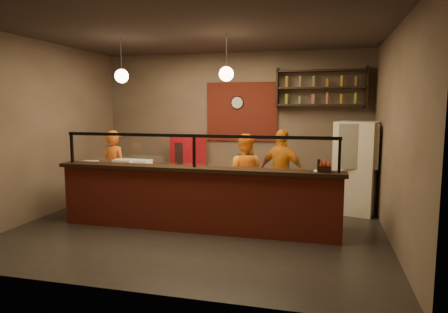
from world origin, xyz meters
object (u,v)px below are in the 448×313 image
(pizza_dough, at_px, (242,172))
(cook_left, at_px, (115,169))
(cook_mid, at_px, (244,174))
(cook_right, at_px, (282,172))
(fridge, at_px, (356,168))
(pepper_mill, at_px, (318,166))
(red_cooler, at_px, (188,166))
(condiment_caddy, at_px, (325,169))
(wall_clock, at_px, (237,103))

(pizza_dough, bearing_deg, cook_left, 168.37)
(cook_left, relative_size, cook_mid, 1.02)
(cook_right, relative_size, pizza_dough, 2.95)
(fridge, relative_size, pizza_dough, 3.20)
(pepper_mill, bearing_deg, cook_right, 115.15)
(cook_mid, bearing_deg, red_cooler, -34.39)
(pizza_dough, relative_size, condiment_caddy, 3.18)
(cook_mid, height_order, fridge, fridge)
(condiment_caddy, bearing_deg, wall_clock, 124.89)
(pizza_dough, xyz_separation_m, pepper_mill, (1.28, -0.62, 0.25))
(cook_left, distance_m, condiment_caddy, 4.24)
(cook_left, xyz_separation_m, cook_right, (3.30, 0.27, 0.03))
(cook_mid, distance_m, red_cooler, 1.94)
(cook_right, distance_m, fridge, 1.42)
(cook_left, xyz_separation_m, cook_mid, (2.61, 0.11, -0.02))
(wall_clock, distance_m, cook_mid, 2.07)
(cook_left, relative_size, pepper_mill, 8.04)
(wall_clock, height_order, red_cooler, wall_clock)
(fridge, distance_m, red_cooler, 3.62)
(fridge, xyz_separation_m, condiment_caddy, (-0.58, -1.84, 0.24))
(cook_mid, bearing_deg, cook_right, -163.49)
(cook_left, bearing_deg, pepper_mill, -177.87)
(fridge, relative_size, pepper_mill, 9.03)
(cook_mid, height_order, pizza_dough, cook_mid)
(cook_right, xyz_separation_m, fridge, (1.35, 0.44, 0.07))
(condiment_caddy, height_order, pepper_mill, pepper_mill)
(cook_right, relative_size, fridge, 0.92)
(cook_left, height_order, condiment_caddy, cook_left)
(wall_clock, height_order, pepper_mill, wall_clock)
(pizza_dough, xyz_separation_m, condiment_caddy, (1.37, -0.58, 0.20))
(cook_mid, height_order, pepper_mill, cook_mid)
(red_cooler, bearing_deg, condiment_caddy, -16.01)
(fridge, height_order, pepper_mill, fridge)
(cook_left, relative_size, fridge, 0.89)
(cook_left, relative_size, red_cooler, 1.12)
(fridge, xyz_separation_m, pepper_mill, (-0.67, -1.88, 0.29))
(fridge, relative_size, red_cooler, 1.26)
(wall_clock, bearing_deg, condiment_caddy, -55.11)
(pizza_dough, bearing_deg, cook_mid, 97.37)
(cook_mid, relative_size, pepper_mill, 7.88)
(condiment_caddy, bearing_deg, cook_left, 164.42)
(cook_mid, relative_size, red_cooler, 1.10)
(wall_clock, height_order, condiment_caddy, wall_clock)
(cook_right, bearing_deg, red_cooler, -2.08)
(pepper_mill, bearing_deg, condiment_caddy, 21.58)
(cook_right, height_order, pizza_dough, cook_right)
(cook_right, distance_m, red_cooler, 2.45)
(cook_left, height_order, red_cooler, cook_left)
(cook_right, height_order, red_cooler, cook_right)
(fridge, bearing_deg, pizza_dough, -129.53)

